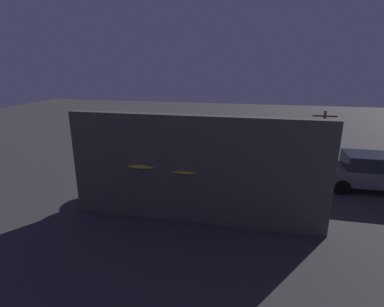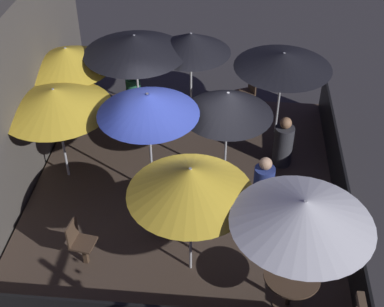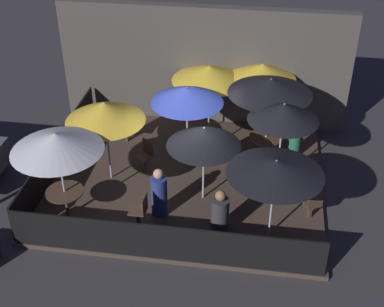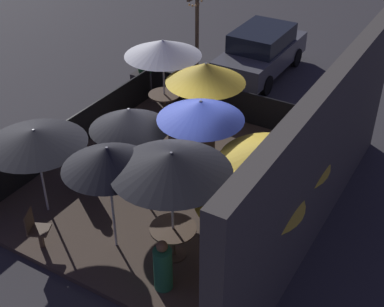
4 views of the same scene
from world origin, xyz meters
name	(u,v)px [view 2 (image 2 of 4)]	position (x,y,z in m)	size (l,w,h in m)	color
ground_plane	(185,195)	(0.00, 0.00, 0.00)	(60.00, 60.00, 0.00)	#383538
patio_deck	(185,193)	(0.00, 0.00, 0.06)	(7.24, 6.33, 0.12)	#47382D
building_wall	(10,113)	(0.00, 3.39, 1.88)	(8.84, 0.36, 3.77)	#4C4742
fence_front	(340,183)	(0.00, -3.12, 0.59)	(7.04, 0.05, 0.95)	black
patio_umbrella_0	(135,44)	(2.06, 1.27, 2.40)	(2.27, 2.27, 2.50)	#B2B2B7
patio_umbrella_1	(304,212)	(-2.65, -2.00, 2.27)	(2.14, 2.14, 2.37)	#B2B2B7
patio_umbrella_2	(67,57)	(1.82, 2.74, 2.15)	(1.98, 1.98, 2.25)	#B2B2B7
patio_umbrella_3	(228,103)	(0.56, -0.80, 1.97)	(1.83, 1.83, 2.11)	#B2B2B7
patio_umbrella_4	(190,181)	(-2.02, -0.31, 2.17)	(2.05, 2.05, 2.32)	#B2B2B7
patio_umbrella_5	(283,60)	(2.29, -1.95, 2.05)	(2.17, 2.17, 2.11)	#B2B2B7
patio_umbrella_6	(55,99)	(0.29, 2.56, 2.06)	(2.23, 2.23, 2.17)	#B2B2B7
patio_umbrella_7	(191,43)	(2.42, 0.09, 2.31)	(1.78, 1.78, 2.42)	#B2B2B7
patio_umbrella_8	(148,104)	(-0.07, 0.66, 2.30)	(1.93, 1.93, 2.40)	#B2B2B7
dining_table_0	(140,110)	(2.06, 1.27, 0.69)	(0.94, 0.94, 0.72)	#4C3828
dining_table_1	(291,281)	(-2.65, -2.00, 0.71)	(0.92, 0.92, 0.75)	#4C3828
patio_chair_0	(248,91)	(3.28, -1.25, 0.62)	(0.53, 0.53, 0.91)	#4C3828
patio_chair_1	(168,212)	(-1.16, 0.19, 0.62)	(0.56, 0.56, 0.91)	#4C3828
patio_chair_2	(291,205)	(-0.76, -2.12, 0.61)	(0.42, 0.42, 0.91)	#4C3828
patio_chair_3	(80,241)	(-2.05, 1.64, 0.65)	(0.46, 0.46, 0.95)	#4C3828
patron_0	(283,144)	(1.12, -2.04, 0.65)	(0.60, 0.60, 1.20)	#333338
patron_1	(134,94)	(2.88, 1.57, 0.62)	(0.46, 0.46, 1.14)	#236642
patron_2	(263,188)	(-0.42, -1.58, 0.71)	(0.57, 0.57, 1.32)	navy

